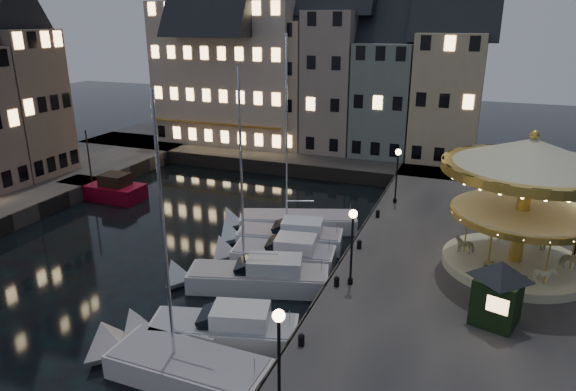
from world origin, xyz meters
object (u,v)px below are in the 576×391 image
at_px(bollard_d, 378,213).
at_px(carousel, 528,180).
at_px(bollard_a, 301,339).
at_px(motorboat_f, 290,222).
at_px(bollard_c, 359,244).
at_px(red_fishing_boat, 104,190).
at_px(bollard_b, 337,281).
at_px(streetlamp_b, 352,236).
at_px(ticket_kiosk, 499,281).
at_px(motorboat_d, 277,255).
at_px(streetlamp_a, 279,347).
at_px(motorboat_e, 284,237).
at_px(motorboat_b, 215,331).
at_px(motorboat_c, 251,277).
at_px(streetlamp_c, 397,168).
at_px(motorboat_a, 177,366).

bearing_deg(bollard_d, carousel, -29.42).
distance_m(bollard_a, motorboat_f, 15.97).
xyz_separation_m(bollard_c, red_fishing_boat, (-23.42, 5.00, -0.90)).
distance_m(bollard_a, bollard_b, 5.50).
bearing_deg(streetlamp_b, ticket_kiosk, -8.95).
bearing_deg(bollard_b, motorboat_f, 123.46).
distance_m(bollard_d, ticket_kiosk, 13.63).
xyz_separation_m(bollard_b, motorboat_d, (-4.83, 3.60, -0.96)).
bearing_deg(carousel, bollard_b, -147.40).
bearing_deg(carousel, bollard_d, 150.58).
bearing_deg(motorboat_d, bollard_c, 16.16).
xyz_separation_m(streetlamp_a, motorboat_d, (-5.43, 13.10, -3.38)).
xyz_separation_m(bollard_c, ticket_kiosk, (7.68, -5.62, 1.79)).
distance_m(motorboat_d, motorboat_e, 2.76).
height_order(bollard_d, motorboat_d, motorboat_d).
relative_size(streetlamp_b, motorboat_e, 0.52).
distance_m(bollard_c, red_fishing_boat, 23.97).
bearing_deg(streetlamp_b, bollard_d, 93.43).
xyz_separation_m(motorboat_b, motorboat_d, (-0.36, 8.61, -0.00)).
bearing_deg(bollard_c, ticket_kiosk, -36.18).
relative_size(bollard_d, motorboat_c, 0.05).
xyz_separation_m(bollard_a, motorboat_b, (-4.47, 0.49, -0.96)).
bearing_deg(bollard_a, streetlamp_c, 88.24).
distance_m(motorboat_b, motorboat_d, 8.61).
height_order(motorboat_d, motorboat_f, motorboat_f).
bearing_deg(streetlamp_a, bollard_c, 92.37).
distance_m(bollard_a, motorboat_e, 13.02).
bearing_deg(motorboat_c, streetlamp_c, 67.44).
xyz_separation_m(motorboat_a, motorboat_d, (-0.03, 11.35, 0.10)).
bearing_deg(motorboat_d, ticket_kiosk, -18.63).
relative_size(motorboat_a, carousel, 1.49).
relative_size(motorboat_b, carousel, 0.89).
bearing_deg(motorboat_c, motorboat_e, 93.40).
xyz_separation_m(motorboat_a, motorboat_b, (0.33, 2.74, 0.10)).
relative_size(motorboat_d, ticket_kiosk, 2.11).
height_order(streetlamp_a, motorboat_b, streetlamp_a).
distance_m(bollard_d, motorboat_f, 6.32).
xyz_separation_m(motorboat_f, ticket_kiosk, (13.77, -9.84, 2.86)).
distance_m(motorboat_a, ticket_kiosk, 14.66).
distance_m(streetlamp_c, red_fishing_boat, 24.58).
xyz_separation_m(streetlamp_c, motorboat_a, (-5.40, -21.75, -3.48)).
distance_m(streetlamp_c, motorboat_e, 10.35).
height_order(bollard_c, ticket_kiosk, ticket_kiosk).
bearing_deg(motorboat_c, motorboat_a, -88.04).
bearing_deg(streetlamp_a, motorboat_b, 138.43).
distance_m(streetlamp_c, ticket_kiosk, 16.25).
height_order(streetlamp_b, carousel, carousel).
height_order(streetlamp_b, bollard_a, streetlamp_b).
height_order(motorboat_d, carousel, carousel).
bearing_deg(carousel, bollard_c, -176.20).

